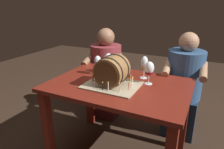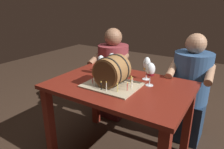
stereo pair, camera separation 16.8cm
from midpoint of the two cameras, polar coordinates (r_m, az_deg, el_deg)
The scene contains 8 objects.
dining_table at distance 1.81m, azimuth -0.75°, elevation -6.28°, with size 1.19×0.83×0.75m.
barrel_cake at distance 1.68m, azimuth -2.87°, elevation 0.54°, with size 0.45×0.36×0.26m.
wine_glass_white at distance 1.95m, azimuth -6.51°, elevation 3.46°, with size 0.07×0.07×0.19m.
wine_glass_red at distance 1.72m, azimuth 7.69°, elevation 1.49°, with size 0.08×0.08×0.20m.
wine_glass_amber at distance 1.85m, azimuth 6.49°, elevation 2.99°, with size 0.07×0.07×0.21m.
wine_glass_rose at distance 1.98m, azimuth -3.46°, elevation 4.03°, with size 0.08×0.08×0.20m.
person_seated_left at distance 2.57m, azimuth -3.56°, elevation -0.41°, with size 0.45×0.53×1.13m.
person_seated_right at distance 2.28m, azimuth 17.26°, elevation -3.85°, with size 0.42×0.50×1.15m.
Camera 1 is at (0.67, -1.49, 1.42)m, focal length 32.62 mm.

